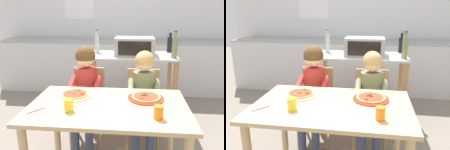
% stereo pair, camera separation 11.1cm
% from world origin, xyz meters
% --- Properties ---
extents(ground_plane, '(11.06, 11.06, 0.00)m').
position_xyz_m(ground_plane, '(0.00, 1.11, 0.00)').
color(ground_plane, slate).
extents(back_wall_tiled, '(4.96, 0.13, 2.70)m').
position_xyz_m(back_wall_tiled, '(-0.00, 2.83, 1.35)').
color(back_wall_tiled, silver).
rests_on(back_wall_tiled, ground).
extents(kitchen_counter, '(4.46, 0.60, 1.10)m').
position_xyz_m(kitchen_counter, '(0.00, 2.42, 0.45)').
color(kitchen_counter, silver).
rests_on(kitchen_counter, ground).
extents(kitchen_island_cart, '(1.12, 0.58, 0.89)m').
position_xyz_m(kitchen_island_cart, '(0.16, 1.20, 0.59)').
color(kitchen_island_cart, '#B7BABF').
rests_on(kitchen_island_cart, ground).
extents(toaster_oven, '(0.48, 0.35, 0.22)m').
position_xyz_m(toaster_oven, '(0.19, 1.20, 1.00)').
color(toaster_oven, '#999BA0').
rests_on(toaster_oven, kitchen_island_cart).
extents(bottle_dark_olive_oil, '(0.06, 0.06, 0.30)m').
position_xyz_m(bottle_dark_olive_oil, '(-0.29, 1.29, 1.01)').
color(bottle_dark_olive_oil, '#ADB7B2').
rests_on(bottle_dark_olive_oil, kitchen_island_cart).
extents(bottle_brown_beer, '(0.07, 0.07, 0.26)m').
position_xyz_m(bottle_brown_beer, '(0.65, 1.43, 0.99)').
color(bottle_brown_beer, black).
rests_on(bottle_brown_beer, kitchen_island_cart).
extents(bottle_tall_green_wine, '(0.06, 0.06, 0.31)m').
position_xyz_m(bottle_tall_green_wine, '(0.65, 1.05, 1.02)').
color(bottle_tall_green_wine, olive).
rests_on(bottle_tall_green_wine, kitchen_island_cart).
extents(dining_table, '(1.21, 0.77, 0.73)m').
position_xyz_m(dining_table, '(0.00, 0.00, 0.62)').
color(dining_table, tan).
rests_on(dining_table, ground).
extents(dining_chair_left, '(0.36, 0.36, 0.81)m').
position_xyz_m(dining_chair_left, '(-0.30, 0.67, 0.48)').
color(dining_chair_left, tan).
rests_on(dining_chair_left, ground).
extents(dining_chair_right, '(0.36, 0.36, 0.81)m').
position_xyz_m(dining_chair_right, '(0.29, 0.66, 0.48)').
color(dining_chair_right, tan).
rests_on(dining_chair_right, ground).
extents(child_in_red_shirt, '(0.32, 0.42, 1.06)m').
position_xyz_m(child_in_red_shirt, '(-0.30, 0.55, 0.70)').
color(child_in_red_shirt, '#424C6B').
rests_on(child_in_red_shirt, ground).
extents(child_in_olive_shirt, '(0.32, 0.42, 1.02)m').
position_xyz_m(child_in_olive_shirt, '(0.29, 0.54, 0.66)').
color(child_in_olive_shirt, '#424C6B').
rests_on(child_in_olive_shirt, ground).
extents(pizza_plate_white, '(0.28, 0.28, 0.03)m').
position_xyz_m(pizza_plate_white, '(-0.30, 0.15, 0.74)').
color(pizza_plate_white, white).
rests_on(pizza_plate_white, dining_table).
extents(pizza_plate_red_rimmed, '(0.29, 0.29, 0.03)m').
position_xyz_m(pizza_plate_red_rimmed, '(0.29, 0.14, 0.74)').
color(pizza_plate_red_rimmed, red).
rests_on(pizza_plate_red_rimmed, dining_table).
extents(drinking_cup_orange, '(0.07, 0.07, 0.09)m').
position_xyz_m(drinking_cup_orange, '(0.36, -0.21, 0.77)').
color(drinking_cup_orange, orange).
rests_on(drinking_cup_orange, dining_table).
extents(drinking_cup_yellow, '(0.07, 0.07, 0.09)m').
position_xyz_m(drinking_cup_yellow, '(-0.27, -0.15, 0.77)').
color(drinking_cup_yellow, yellow).
rests_on(drinking_cup_yellow, dining_table).
extents(serving_spoon, '(0.10, 0.12, 0.01)m').
position_xyz_m(serving_spoon, '(-0.50, -0.17, 0.73)').
color(serving_spoon, '#B7BABF').
rests_on(serving_spoon, dining_table).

